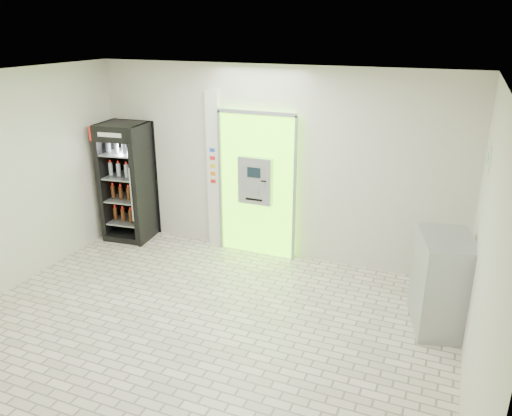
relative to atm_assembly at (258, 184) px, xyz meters
The scene contains 7 objects.
ground 2.69m from the atm_assembly, 85.26° to the right, with size 6.00×6.00×0.00m, color beige.
room_shell 2.51m from the atm_assembly, 85.26° to the right, with size 6.00×6.00×6.00m.
atm_assembly is the anchor object (origin of this frame).
pillar 0.79m from the atm_assembly, behind, with size 0.22×0.11×2.60m.
beverage_cooler 2.32m from the atm_assembly, behind, with size 0.83×0.77×2.02m.
steel_cabinet 3.17m from the atm_assembly, 21.72° to the right, with size 0.81×1.01×1.19m.
exit_sign 3.48m from the atm_assembly, 17.65° to the right, with size 0.02×0.22×0.26m.
Camera 1 is at (2.64, -4.55, 3.54)m, focal length 35.00 mm.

